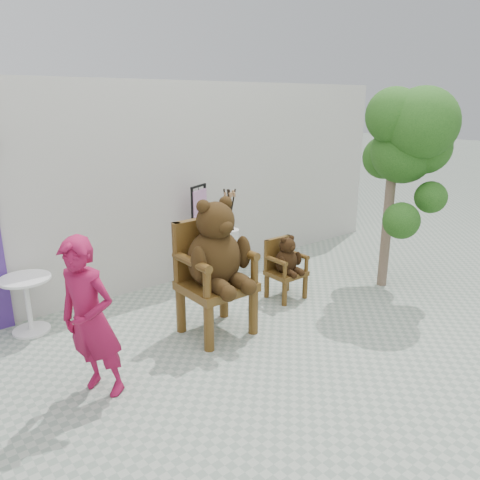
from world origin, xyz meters
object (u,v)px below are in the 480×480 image
(chair_big, at_px, (215,258))
(display_stand, at_px, (200,245))
(person, at_px, (91,320))
(cafe_table, at_px, (27,298))
(stool_bucket, at_px, (229,240))
(tree, at_px, (406,143))
(chair_small, at_px, (286,262))

(chair_big, xyz_separation_m, display_stand, (0.81, 1.52, -0.36))
(display_stand, bearing_deg, person, -166.86)
(cafe_table, bearing_deg, chair_big, -38.81)
(chair_big, distance_m, cafe_table, 2.33)
(chair_big, bearing_deg, person, -167.89)
(person, relative_size, display_stand, 1.07)
(cafe_table, distance_m, display_stand, 2.58)
(cafe_table, distance_m, stool_bucket, 2.97)
(chair_big, xyz_separation_m, tree, (2.98, -0.50, 1.20))
(chair_small, height_order, display_stand, display_stand)
(stool_bucket, bearing_deg, chair_big, -133.12)
(display_stand, bearing_deg, cafe_table, 158.01)
(person, xyz_separation_m, stool_bucket, (2.85, 1.63, -0.17))
(person, distance_m, tree, 4.83)
(person, xyz_separation_m, cafe_table, (-0.11, 1.78, -0.37))
(display_stand, xyz_separation_m, tree, (2.17, -2.01, 1.57))
(display_stand, relative_size, tree, 0.52)
(chair_big, height_order, stool_bucket, chair_big)
(stool_bucket, bearing_deg, chair_small, -79.97)
(cafe_table, height_order, display_stand, display_stand)
(stool_bucket, bearing_deg, display_stand, 148.02)
(chair_big, distance_m, tree, 3.25)
(chair_small, height_order, stool_bucket, stool_bucket)
(chair_small, bearing_deg, person, -169.27)
(chair_big, xyz_separation_m, person, (-1.66, -0.36, -0.14))
(cafe_table, bearing_deg, person, -86.46)
(chair_big, relative_size, stool_bucket, 1.15)
(person, bearing_deg, tree, 60.18)
(cafe_table, distance_m, tree, 5.40)
(person, relative_size, tree, 0.56)
(stool_bucket, distance_m, tree, 2.93)
(person, distance_m, display_stand, 3.10)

